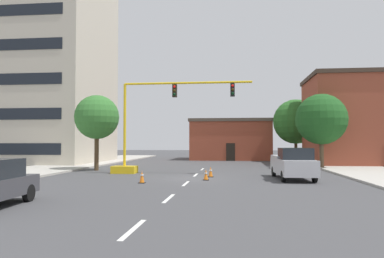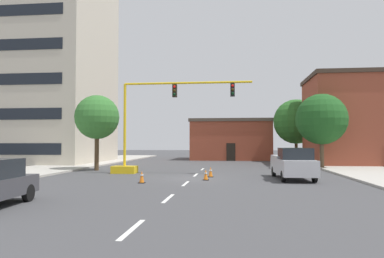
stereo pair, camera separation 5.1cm
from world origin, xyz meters
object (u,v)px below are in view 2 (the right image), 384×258
at_px(traffic_signal_gantry, 143,142).
at_px(traffic_cone_roadside_a, 142,177).
at_px(pickup_truck_silver, 293,164).
at_px(traffic_cone_roadside_c, 206,175).
at_px(tree_left_near, 97,117).
at_px(traffic_cone_roadside_b, 211,172).
at_px(tree_right_mid, 321,119).
at_px(tree_right_far, 296,122).

xyz_separation_m(traffic_signal_gantry, traffic_cone_roadside_a, (1.54, -6.34, -1.97)).
xyz_separation_m(pickup_truck_silver, traffic_cone_roadside_c, (-5.42, -1.18, -0.64)).
distance_m(tree_left_near, traffic_cone_roadside_c, 12.39).
distance_m(tree_left_near, traffic_cone_roadside_b, 11.55).
bearing_deg(traffic_cone_roadside_a, traffic_cone_roadside_b, 47.84).
xyz_separation_m(traffic_signal_gantry, tree_right_mid, (14.42, 6.32, 2.02)).
relative_size(traffic_signal_gantry, pickup_truck_silver, 1.91).
relative_size(traffic_signal_gantry, tree_right_far, 1.40).
height_order(tree_left_near, traffic_cone_roadside_c, tree_left_near).
relative_size(pickup_truck_silver, traffic_cone_roadside_b, 7.77).
xyz_separation_m(tree_right_mid, traffic_cone_roadside_c, (-9.36, -10.64, -4.02)).
relative_size(traffic_signal_gantry, tree_left_near, 1.67).
distance_m(tree_left_near, traffic_cone_roadside_a, 11.38).
relative_size(traffic_signal_gantry, traffic_cone_roadside_a, 14.35).
height_order(traffic_signal_gantry, traffic_cone_roadside_a, traffic_signal_gantry).
distance_m(tree_right_mid, tree_right_far, 11.81).
bearing_deg(traffic_signal_gantry, tree_right_mid, 23.68).
distance_m(pickup_truck_silver, traffic_cone_roadside_b, 5.36).
bearing_deg(traffic_cone_roadside_c, tree_right_mid, 48.65).
relative_size(tree_left_near, pickup_truck_silver, 1.14).
height_order(traffic_cone_roadside_b, traffic_cone_roadside_c, traffic_cone_roadside_b).
bearing_deg(traffic_cone_roadside_c, tree_left_near, 144.97).
relative_size(traffic_signal_gantry, traffic_cone_roadside_b, 14.81).
relative_size(tree_right_mid, pickup_truck_silver, 1.20).
xyz_separation_m(traffic_cone_roadside_a, traffic_cone_roadside_c, (3.52, 2.02, -0.03)).
relative_size(traffic_cone_roadside_a, traffic_cone_roadside_b, 1.03).
xyz_separation_m(pickup_truck_silver, traffic_cone_roadside_a, (-8.94, -3.21, -0.62)).
relative_size(tree_left_near, traffic_cone_roadside_b, 8.86).
height_order(tree_left_near, traffic_cone_roadside_b, tree_left_near).
bearing_deg(tree_left_near, traffic_cone_roadside_a, -55.26).
distance_m(tree_right_mid, traffic_cone_roadside_c, 14.73).
relative_size(traffic_cone_roadside_a, traffic_cone_roadside_c, 1.08).
bearing_deg(traffic_signal_gantry, pickup_truck_silver, -16.64).
xyz_separation_m(pickup_truck_silver, traffic_cone_roadside_b, (-5.26, 0.86, -0.63)).
xyz_separation_m(traffic_signal_gantry, traffic_cone_roadside_b, (5.22, -2.27, -1.98)).
bearing_deg(tree_right_mid, pickup_truck_silver, -112.63).
bearing_deg(traffic_signal_gantry, tree_right_far, 52.03).
bearing_deg(traffic_cone_roadside_c, tree_right_far, 67.96).
bearing_deg(traffic_cone_roadside_c, traffic_cone_roadside_a, -150.12).
height_order(tree_right_mid, traffic_cone_roadside_a, tree_right_mid).
bearing_deg(traffic_cone_roadside_b, pickup_truck_silver, -9.34).
relative_size(tree_right_mid, traffic_cone_roadside_c, 9.77).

